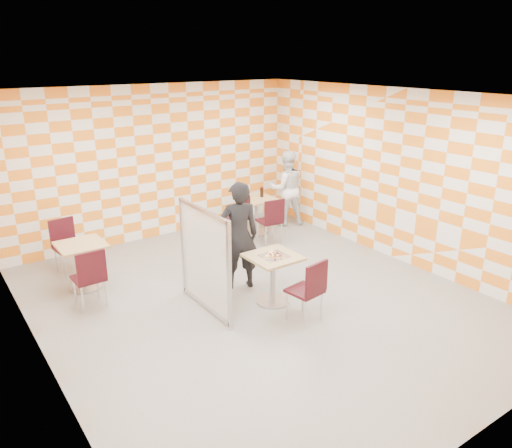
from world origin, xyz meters
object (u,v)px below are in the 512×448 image
(second_table, at_px, (257,209))
(partition, at_px, (205,260))
(chair_second_side, at_px, (239,213))
(chair_main_front, at_px, (310,287))
(sport_bottle, at_px, (247,195))
(man_white, at_px, (286,188))
(empty_table, at_px, (82,258))
(soda_bottle, at_px, (262,192))
(main_table, at_px, (273,271))
(man_dark, at_px, (239,236))
(chair_empty_far, at_px, (66,241))
(chair_second_front, at_px, (272,218))
(chair_empty_near, at_px, (90,274))

(second_table, bearing_deg, partition, -137.65)
(chair_second_side, bearing_deg, chair_main_front, -107.19)
(partition, xyz_separation_m, sport_bottle, (2.29, 2.32, 0.05))
(chair_second_side, height_order, man_white, man_white)
(empty_table, height_order, partition, partition)
(chair_main_front, height_order, partition, partition)
(chair_second_side, distance_m, partition, 2.99)
(second_table, relative_size, sport_bottle, 3.75)
(chair_main_front, height_order, soda_bottle, soda_bottle)
(soda_bottle, bearing_deg, second_table, -175.19)
(main_table, distance_m, partition, 1.04)
(man_dark, xyz_separation_m, soda_bottle, (1.80, 1.90, -0.01))
(chair_second_side, bearing_deg, sport_bottle, 24.99)
(chair_empty_far, bearing_deg, chair_second_front, -15.11)
(chair_second_front, distance_m, man_white, 1.29)
(chair_second_side, relative_size, man_dark, 0.54)
(man_white, height_order, sport_bottle, man_white)
(main_table, height_order, second_table, same)
(chair_main_front, relative_size, partition, 0.60)
(chair_empty_near, bearing_deg, man_white, 16.46)
(chair_empty_far, bearing_deg, main_table, -52.92)
(main_table, bearing_deg, man_white, 48.65)
(man_dark, relative_size, man_white, 1.07)
(chair_second_side, height_order, chair_empty_far, same)
(chair_main_front, bearing_deg, second_table, 66.21)
(chair_main_front, relative_size, chair_second_side, 1.00)
(chair_empty_near, height_order, sport_bottle, sport_bottle)
(sport_bottle, bearing_deg, chair_empty_far, 176.56)
(partition, bearing_deg, main_table, -20.61)
(empty_table, xyz_separation_m, sport_bottle, (3.50, 0.59, 0.33))
(empty_table, xyz_separation_m, partition, (1.21, -1.74, 0.28))
(main_table, height_order, soda_bottle, soda_bottle)
(chair_second_front, relative_size, man_dark, 0.54)
(second_table, distance_m, man_dark, 2.54)
(chair_second_front, xyz_separation_m, man_white, (0.98, 0.80, 0.26))
(empty_table, bearing_deg, chair_second_front, -2.76)
(chair_empty_far, relative_size, sport_bottle, 4.62)
(empty_table, bearing_deg, sport_bottle, 9.52)
(second_table, distance_m, man_white, 0.91)
(chair_empty_near, xyz_separation_m, man_white, (4.66, 1.38, 0.26))
(partition, bearing_deg, chair_empty_far, 116.15)
(chair_empty_near, bearing_deg, man_dark, -16.00)
(chair_empty_far, distance_m, soda_bottle, 3.89)
(partition, distance_m, man_dark, 0.90)
(empty_table, relative_size, chair_second_front, 0.81)
(chair_second_front, height_order, chair_empty_near, same)
(sport_bottle, bearing_deg, partition, -134.54)
(chair_empty_far, height_order, man_white, man_white)
(second_table, relative_size, chair_empty_far, 0.81)
(empty_table, xyz_separation_m, chair_empty_far, (-0.03, 0.80, 0.04))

